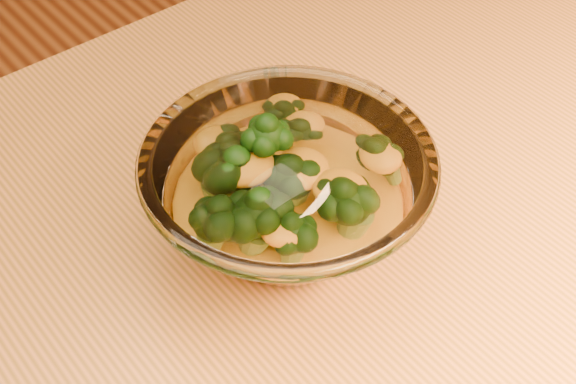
{
  "coord_description": "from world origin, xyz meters",
  "views": [
    {
      "loc": [
        -0.2,
        -0.18,
        1.17
      ],
      "look_at": [
        0.03,
        0.1,
        0.8
      ],
      "focal_mm": 50.0,
      "sensor_mm": 36.0,
      "label": 1
    }
  ],
  "objects": [
    {
      "name": "broccoli_heap",
      "position": [
        0.02,
        0.11,
        0.81
      ],
      "size": [
        0.15,
        0.13,
        0.07
      ],
      "color": "black",
      "rests_on": "cheese_sauce"
    },
    {
      "name": "cheese_sauce",
      "position": [
        0.03,
        0.1,
        0.78
      ],
      "size": [
        0.11,
        0.11,
        0.03
      ],
      "primitive_type": "ellipsoid",
      "color": "yellow",
      "rests_on": "glass_bowl"
    },
    {
      "name": "glass_bowl",
      "position": [
        0.03,
        0.1,
        0.79
      ],
      "size": [
        0.19,
        0.19,
        0.08
      ],
      "color": "white",
      "rests_on": "table"
    }
  ]
}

